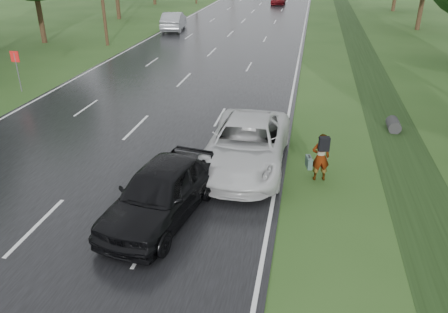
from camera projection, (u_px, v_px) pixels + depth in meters
ground at (36, 227)px, 12.92m from camera, size 220.00×220.00×0.00m
road at (250, 15)px, 52.67m from camera, size 14.00×180.00×0.04m
edge_stripe_east at (306, 16)px, 51.49m from camera, size 0.12×180.00×0.01m
edge_stripe_west at (196, 13)px, 53.83m from camera, size 0.12×180.00×0.01m
center_line at (250, 15)px, 52.66m from camera, size 0.12×180.00×0.01m
drainage_ditch at (372, 78)px, 27.44m from camera, size 2.20×120.00×0.56m
road_sign at (16, 63)px, 24.28m from camera, size 0.50×0.06×2.30m
pedestrian at (320, 157)px, 15.18m from camera, size 0.88×0.67×1.76m
white_pickup at (246, 144)px, 16.13m from camera, size 2.90×6.22×1.72m
dark_sedan at (161, 192)px, 13.00m from camera, size 2.89×5.38×1.74m
silver_sedan at (174, 21)px, 42.61m from camera, size 2.49×5.42×1.72m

